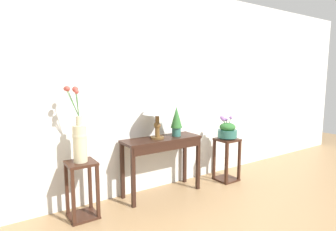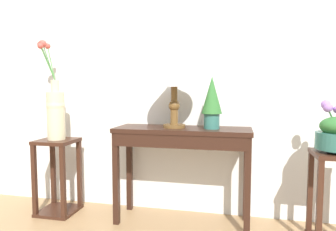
# 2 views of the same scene
# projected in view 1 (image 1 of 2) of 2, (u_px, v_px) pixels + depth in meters

# --- Properties ---
(back_wall_with_art) EXTENTS (9.00, 0.10, 2.80)m
(back_wall_with_art) POSITION_uv_depth(u_px,v_px,m) (157.00, 90.00, 3.86)
(back_wall_with_art) COLOR silver
(back_wall_with_art) RESTS_ON ground
(console_table) EXTENTS (1.07, 0.37, 0.77)m
(console_table) POSITION_uv_depth(u_px,v_px,m) (163.00, 147.00, 3.66)
(console_table) COLOR black
(console_table) RESTS_ON ground
(table_lamp) EXTENTS (0.38, 0.38, 0.56)m
(table_lamp) POSITION_uv_depth(u_px,v_px,m) (157.00, 107.00, 3.57)
(table_lamp) COLOR brown
(table_lamp) RESTS_ON console_table
(potted_plant_on_console) EXTENTS (0.16, 0.16, 0.40)m
(potted_plant_on_console) POSITION_uv_depth(u_px,v_px,m) (176.00, 120.00, 3.75)
(potted_plant_on_console) COLOR #2D665B
(potted_plant_on_console) RESTS_ON console_table
(pedestal_stand_left) EXTENTS (0.31, 0.31, 0.65)m
(pedestal_stand_left) POSITION_uv_depth(u_px,v_px,m) (82.00, 190.00, 3.08)
(pedestal_stand_left) COLOR #381E14
(pedestal_stand_left) RESTS_ON ground
(flower_vase_tall_left) EXTENTS (0.22, 0.23, 0.83)m
(flower_vase_tall_left) POSITION_uv_depth(u_px,v_px,m) (79.00, 138.00, 3.00)
(flower_vase_tall_left) COLOR beige
(flower_vase_tall_left) RESTS_ON pedestal_stand_left
(pedestal_stand_right) EXTENTS (0.31, 0.31, 0.65)m
(pedestal_stand_right) POSITION_uv_depth(u_px,v_px,m) (227.00, 159.00, 4.21)
(pedestal_stand_right) COLOR #381E14
(pedestal_stand_right) RESTS_ON ground
(planter_bowl_wide_right) EXTENTS (0.29, 0.29, 0.35)m
(planter_bowl_wide_right) POSITION_uv_depth(u_px,v_px,m) (227.00, 130.00, 4.15)
(planter_bowl_wide_right) COLOR #2D665B
(planter_bowl_wide_right) RESTS_ON pedestal_stand_right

